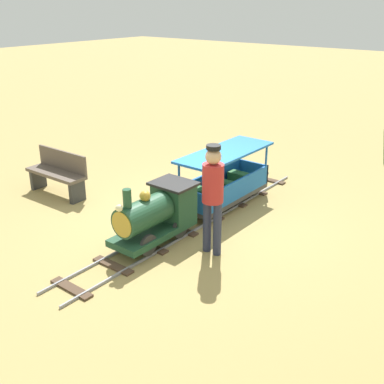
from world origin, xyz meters
TOP-DOWN VIEW (x-y plane):
  - ground_plane at (0.00, 0.00)m, footprint 60.00×60.00m
  - track at (0.00, 0.00)m, footprint 0.69×5.70m
  - locomotive at (0.00, 0.87)m, footprint 0.65×1.45m
  - passenger_car at (0.00, -0.90)m, footprint 0.75×2.00m
  - conductor_person at (-0.83, 0.61)m, footprint 0.30×0.30m
  - park_bench at (2.75, 0.58)m, footprint 1.31×0.43m

SIDE VIEW (x-z plane):
  - ground_plane at x=0.00m, z-range 0.00..0.00m
  - track at x=0.00m, z-range 0.00..0.04m
  - park_bench at x=2.75m, z-range 0.01..0.83m
  - passenger_car at x=0.00m, z-range -0.06..0.91m
  - locomotive at x=0.00m, z-range -0.02..0.99m
  - conductor_person at x=-0.83m, z-range 0.15..1.77m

